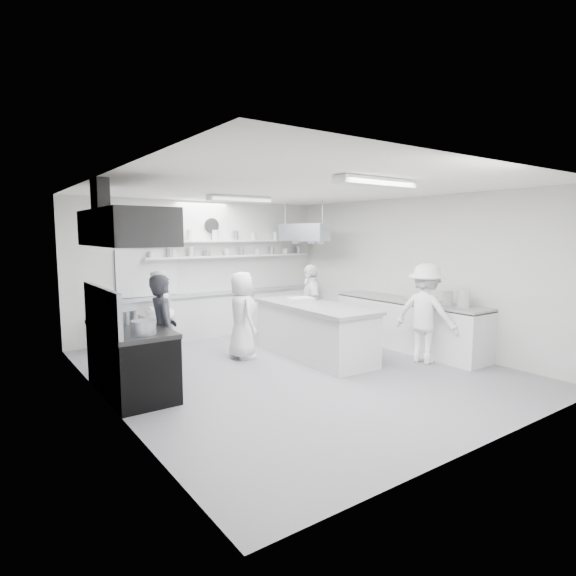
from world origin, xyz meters
TOP-DOWN VIEW (x-y plane):
  - floor at (0.00, 0.00)m, footprint 6.00×7.00m
  - ceiling at (0.00, 0.00)m, footprint 6.00×7.00m
  - wall_back at (0.00, 3.50)m, footprint 6.00×0.04m
  - wall_front at (0.00, -3.50)m, footprint 6.00×0.04m
  - wall_left at (-3.00, 0.00)m, footprint 0.04×7.00m
  - wall_right at (3.00, 0.00)m, footprint 0.04×7.00m
  - stove at (-2.60, 0.40)m, footprint 0.80×1.80m
  - exhaust_hood at (-2.60, 0.40)m, footprint 0.85×2.00m
  - back_counter at (0.30, 3.20)m, footprint 5.00×0.60m
  - shelf_lower at (0.70, 3.37)m, footprint 4.20×0.26m
  - shelf_upper at (0.70, 3.37)m, footprint 4.20×0.26m
  - pass_through_window at (-1.30, 3.48)m, footprint 1.30×0.04m
  - wall_clock at (0.20, 3.46)m, footprint 0.32×0.05m
  - right_counter at (2.65, -0.20)m, footprint 0.74×3.30m
  - pot_rack at (2.00, 2.40)m, footprint 0.30×1.60m
  - light_fixture_front at (0.00, -1.80)m, footprint 1.30×0.25m
  - light_fixture_rear at (0.00, 1.80)m, footprint 1.30×0.25m
  - prep_island at (0.75, 0.39)m, footprint 1.02×2.55m
  - stove_pot at (-2.60, 0.75)m, footprint 0.42×0.42m
  - cook_stove at (-2.14, 0.35)m, footprint 0.48×0.66m
  - cook_back at (-1.46, 2.43)m, footprint 0.97×0.96m
  - cook_island_left at (-0.37, 1.11)m, footprint 0.60×0.83m
  - cook_island_right at (1.23, 1.12)m, footprint 0.77×1.05m
  - cook_right at (2.10, -1.04)m, footprint 0.89×1.25m
  - bowl_island_a at (0.56, 0.82)m, footprint 0.31×0.31m
  - bowl_island_b at (0.73, 0.59)m, footprint 0.27×0.27m
  - bowl_right at (2.73, -0.16)m, footprint 0.30×0.30m

SIDE VIEW (x-z plane):
  - floor at x=0.00m, z-range -0.02..0.00m
  - stove at x=-2.60m, z-range 0.00..0.90m
  - back_counter at x=0.30m, z-range 0.00..0.92m
  - prep_island at x=0.75m, z-range 0.00..0.93m
  - right_counter at x=2.65m, z-range 0.00..0.94m
  - cook_back at x=-1.46m, z-range 0.00..1.58m
  - cook_island_left at x=-0.37m, z-range 0.00..1.59m
  - cook_island_right at x=1.23m, z-range 0.00..1.65m
  - cook_stove at x=-2.14m, z-range 0.00..1.68m
  - cook_right at x=2.10m, z-range 0.00..1.76m
  - bowl_island_a at x=0.56m, z-range 0.93..0.99m
  - bowl_island_b at x=0.73m, z-range 0.93..0.99m
  - bowl_right at x=2.73m, z-range 0.94..1.00m
  - stove_pot at x=-2.60m, z-range 0.91..1.16m
  - pass_through_window at x=-1.30m, z-range 0.95..1.95m
  - wall_back at x=0.00m, z-range 0.00..3.00m
  - wall_front at x=0.00m, z-range 0.00..3.00m
  - wall_left at x=-3.00m, z-range 0.00..3.00m
  - wall_right at x=3.00m, z-range 0.00..3.00m
  - shelf_lower at x=0.70m, z-range 1.73..1.77m
  - shelf_upper at x=0.70m, z-range 2.08..2.12m
  - pot_rack at x=2.00m, z-range 2.10..2.50m
  - exhaust_hood at x=-2.60m, z-range 2.10..2.60m
  - wall_clock at x=0.20m, z-range 2.29..2.61m
  - light_fixture_front at x=0.00m, z-range 2.89..2.99m
  - light_fixture_rear at x=0.00m, z-range 2.89..2.99m
  - ceiling at x=0.00m, z-range 3.00..3.02m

